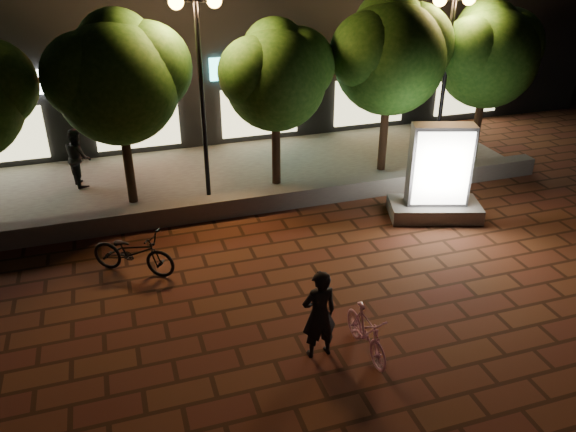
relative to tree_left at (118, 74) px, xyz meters
name	(u,v)px	position (x,y,z in m)	size (l,w,h in m)	color
ground	(329,291)	(3.45, -5.46, -3.44)	(80.00, 80.00, 0.00)	#532D1A
retaining_wall	(274,200)	(3.45, -1.46, -3.19)	(16.00, 0.45, 0.50)	slate
sidewalk	(250,172)	(3.45, 1.04, -3.40)	(16.00, 5.00, 0.08)	slate
tree_left	(118,74)	(0.00, 0.00, 0.00)	(3.60, 3.00, 4.89)	black
tree_mid	(277,72)	(4.00, 0.00, -0.23)	(3.24, 2.70, 4.50)	black
tree_right	(391,51)	(7.30, 0.00, 0.12)	(3.72, 3.10, 5.07)	black
tree_far_right	(489,51)	(10.50, 0.00, -0.08)	(3.48, 2.90, 4.76)	black
street_lamp_left	(198,47)	(1.95, -0.26, 0.58)	(1.26, 0.36, 5.18)	black
street_lamp_right	(450,37)	(8.95, -0.26, 0.45)	(1.26, 0.36, 4.98)	black
ad_kiosk	(438,181)	(7.23, -3.16, -2.46)	(2.49, 1.76, 2.45)	slate
scooter_pink	(366,332)	(3.35, -7.40, -3.01)	(0.41, 1.46, 0.88)	pink
rider	(319,314)	(2.56, -7.18, -2.59)	(0.62, 0.41, 1.70)	black
scooter_parked	(133,252)	(-0.27, -3.52, -2.95)	(0.66, 1.89, 0.99)	black
pedestrian	(78,157)	(-1.34, 1.51, -2.54)	(0.80, 0.62, 1.64)	black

